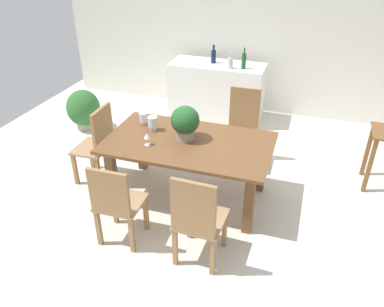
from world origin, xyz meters
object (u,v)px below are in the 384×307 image
Objects in this scene: chair_far_right at (242,124)px; chair_near_right at (197,218)px; crystal_vase_center_near at (144,117)px; wine_bottle_clear at (230,63)px; flower_centerpiece at (185,122)px; crystal_vase_left at (153,122)px; wine_bottle_green at (214,56)px; chair_head_end at (98,141)px; dining_table at (189,150)px; wine_glass at (147,136)px; wine_bottle_dark at (244,61)px; chair_near_left at (116,202)px; kitchen_counter at (217,91)px; potted_plant_floor at (84,109)px.

chair_near_right is (-0.00, -1.99, -0.02)m from chair_far_right.
wine_bottle_clear reaches higher than crystal_vase_center_near.
crystal_vase_left is at bearing 169.05° from flower_centerpiece.
wine_bottle_clear reaches higher than chair_near_right.
wine_bottle_green is (-0.78, 1.34, 0.48)m from chair_far_right.
chair_head_end is at bearing -109.19° from wine_bottle_green.
crystal_vase_center_near reaches higher than dining_table.
wine_bottle_clear is (0.02, 2.09, 0.06)m from flower_centerpiece.
wine_glass is (-0.82, 0.78, 0.31)m from chair_near_right.
crystal_vase_left is (-0.49, 0.13, 0.22)m from dining_table.
crystal_vase_center_near is 0.48× the size of wine_bottle_dark.
chair_head_end is at bearing -155.78° from crystal_vase_center_near.
wine_bottle_green is (-0.31, 2.29, 0.08)m from flower_centerpiece.
chair_head_end reaches higher than chair_near_left.
dining_table is at bearing -81.10° from wine_bottle_green.
chair_far_right is 3.23× the size of wine_bottle_dark.
crystal_vase_center_near is 1.05× the size of wine_glass.
crystal_vase_left is 0.36m from wine_glass.
chair_far_right is 7.09× the size of wine_glass.
chair_far_right is 2.15m from chair_near_left.
wine_glass is (-0.82, -1.22, 0.29)m from chair_far_right.
crystal_vase_left is at bearing -102.53° from wine_bottle_clear.
chair_near_right is at bearing -43.47° from wine_glass.
chair_near_right is 3.24m from wine_bottle_dark.
chair_far_right reaches higher than chair_near_left.
wine_bottle_clear is (-0.04, 2.14, 0.39)m from dining_table.
kitchen_counter is (0.20, 2.17, -0.39)m from crystal_vase_left.
chair_near_right is at bearing -65.68° from flower_centerpiece.
chair_head_end reaches higher than crystal_vase_center_near.
wine_bottle_green reaches higher than potted_plant_floor.
wine_bottle_green is (0.05, 3.32, 0.53)m from chair_near_left.
wine_bottle_dark is (0.81, 1.95, 0.21)m from crystal_vase_center_near.
chair_near_right is 5.88× the size of crystal_vase_left.
kitchen_counter reaches higher than wine_glass.
crystal_vase_left is (-0.07, 1.12, 0.34)m from chair_near_left.
crystal_vase_center_near reaches higher than potted_plant_floor.
kitchen_counter is at bearing 166.01° from wine_bottle_dark.
dining_table is at bearing -15.04° from crystal_vase_left.
chair_near_left is 2.84m from potted_plant_floor.
wine_glass is at bearing -103.12° from wine_bottle_dark.
crystal_vase_left is at bearing -107.40° from wine_bottle_dark.
crystal_vase_center_near is at bearing -107.85° from wine_bottle_clear.
chair_far_right is 1.32m from wine_bottle_dark.
chair_far_right is at bearing -61.71° from kitchen_counter.
wine_bottle_dark is (0.21, 2.14, 0.10)m from flower_centerpiece.
dining_table reaches higher than potted_plant_floor.
chair_near_right reaches higher than chair_head_end.
chair_near_left is at bearing -113.01° from dining_table.
wine_bottle_dark reaches higher than chair_far_right.
kitchen_counter reaches higher than dining_table.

